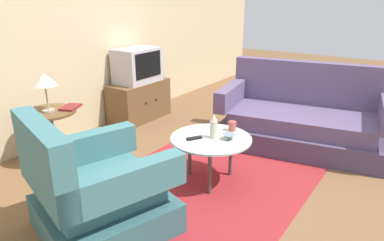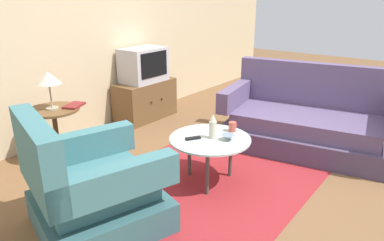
{
  "view_description": "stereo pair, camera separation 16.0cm",
  "coord_description": "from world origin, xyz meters",
  "px_view_note": "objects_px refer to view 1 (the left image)",
  "views": [
    {
      "loc": [
        -2.73,
        -1.44,
        1.71
      ],
      "look_at": [
        -0.08,
        0.39,
        0.55
      ],
      "focal_mm": 33.21,
      "sensor_mm": 36.0,
      "label": 1
    },
    {
      "loc": [
        -2.64,
        -1.56,
        1.71
      ],
      "look_at": [
        -0.08,
        0.39,
        0.55
      ],
      "focal_mm": 33.21,
      "sensor_mm": 36.0,
      "label": 2
    }
  ],
  "objects_px": {
    "vase": "(214,126)",
    "book": "(71,107)",
    "couch": "(302,121)",
    "table_lamp": "(44,81)",
    "tv_stand": "(139,100)",
    "tv_remote_dark": "(194,138)",
    "television": "(137,65)",
    "mug": "(232,126)",
    "coffee_table": "(211,142)",
    "armchair": "(96,194)",
    "side_table": "(51,125)",
    "bowl": "(229,137)"
  },
  "relations": [
    {
      "from": "vase",
      "to": "book",
      "type": "bearing_deg",
      "value": 106.39
    },
    {
      "from": "couch",
      "to": "book",
      "type": "bearing_deg",
      "value": 33.07
    },
    {
      "from": "table_lamp",
      "to": "vase",
      "type": "relative_size",
      "value": 1.71
    },
    {
      "from": "tv_stand",
      "to": "tv_remote_dark",
      "type": "distance_m",
      "value": 2.01
    },
    {
      "from": "television",
      "to": "mug",
      "type": "xyz_separation_m",
      "value": [
        -0.69,
        -1.87,
        -0.28
      ]
    },
    {
      "from": "coffee_table",
      "to": "table_lamp",
      "type": "distance_m",
      "value": 1.74
    },
    {
      "from": "armchair",
      "to": "book",
      "type": "xyz_separation_m",
      "value": [
        0.71,
        1.16,
        0.27
      ]
    },
    {
      "from": "tv_remote_dark",
      "to": "vase",
      "type": "bearing_deg",
      "value": -10.23
    },
    {
      "from": "television",
      "to": "tv_remote_dark",
      "type": "distance_m",
      "value": 2.03
    },
    {
      "from": "television",
      "to": "vase",
      "type": "height_order",
      "value": "television"
    },
    {
      "from": "side_table",
      "to": "tv_stand",
      "type": "bearing_deg",
      "value": 7.92
    },
    {
      "from": "book",
      "to": "coffee_table",
      "type": "bearing_deg",
      "value": -97.71
    },
    {
      "from": "coffee_table",
      "to": "television",
      "type": "bearing_deg",
      "value": 61.83
    },
    {
      "from": "vase",
      "to": "side_table",
      "type": "bearing_deg",
      "value": 111.18
    },
    {
      "from": "tv_stand",
      "to": "mug",
      "type": "bearing_deg",
      "value": -110.22
    },
    {
      "from": "tv_remote_dark",
      "to": "book",
      "type": "relative_size",
      "value": 0.53
    },
    {
      "from": "mug",
      "to": "tv_remote_dark",
      "type": "relative_size",
      "value": 0.84
    },
    {
      "from": "vase",
      "to": "bowl",
      "type": "distance_m",
      "value": 0.17
    },
    {
      "from": "coffee_table",
      "to": "mug",
      "type": "height_order",
      "value": "mug"
    },
    {
      "from": "side_table",
      "to": "table_lamp",
      "type": "xyz_separation_m",
      "value": [
        -0.01,
        -0.02,
        0.48
      ]
    },
    {
      "from": "vase",
      "to": "bowl",
      "type": "xyz_separation_m",
      "value": [
        0.05,
        -0.14,
        -0.09
      ]
    },
    {
      "from": "coffee_table",
      "to": "bowl",
      "type": "distance_m",
      "value": 0.18
    },
    {
      "from": "armchair",
      "to": "television",
      "type": "distance_m",
      "value": 2.61
    },
    {
      "from": "book",
      "to": "vase",
      "type": "bearing_deg",
      "value": -97.37
    },
    {
      "from": "vase",
      "to": "book",
      "type": "distance_m",
      "value": 1.54
    },
    {
      "from": "mug",
      "to": "tv_remote_dark",
      "type": "height_order",
      "value": "mug"
    },
    {
      "from": "tv_stand",
      "to": "bowl",
      "type": "height_order",
      "value": "tv_stand"
    },
    {
      "from": "vase",
      "to": "mug",
      "type": "xyz_separation_m",
      "value": [
        0.26,
        -0.06,
        -0.06
      ]
    },
    {
      "from": "television",
      "to": "bowl",
      "type": "bearing_deg",
      "value": -114.76
    },
    {
      "from": "side_table",
      "to": "bowl",
      "type": "bearing_deg",
      "value": -69.05
    },
    {
      "from": "table_lamp",
      "to": "bowl",
      "type": "relative_size",
      "value": 3.15
    },
    {
      "from": "armchair",
      "to": "table_lamp",
      "type": "relative_size",
      "value": 2.85
    },
    {
      "from": "mug",
      "to": "bowl",
      "type": "bearing_deg",
      "value": -158.67
    },
    {
      "from": "tv_remote_dark",
      "to": "mug",
      "type": "bearing_deg",
      "value": 7.87
    },
    {
      "from": "tv_stand",
      "to": "bowl",
      "type": "xyz_separation_m",
      "value": [
        -0.9,
        -1.94,
        0.2
      ]
    },
    {
      "from": "vase",
      "to": "tv_remote_dark",
      "type": "height_order",
      "value": "vase"
    },
    {
      "from": "armchair",
      "to": "couch",
      "type": "distance_m",
      "value": 2.59
    },
    {
      "from": "side_table",
      "to": "tv_stand",
      "type": "relative_size",
      "value": 0.65
    },
    {
      "from": "coffee_table",
      "to": "tv_stand",
      "type": "xyz_separation_m",
      "value": [
        0.96,
        1.79,
        -0.14
      ]
    },
    {
      "from": "armchair",
      "to": "side_table",
      "type": "relative_size",
      "value": 1.94
    },
    {
      "from": "couch",
      "to": "tv_stand",
      "type": "bearing_deg",
      "value": -0.1
    },
    {
      "from": "couch",
      "to": "bowl",
      "type": "distance_m",
      "value": 1.34
    },
    {
      "from": "television",
      "to": "mug",
      "type": "height_order",
      "value": "television"
    },
    {
      "from": "coffee_table",
      "to": "vase",
      "type": "xyz_separation_m",
      "value": [
        0.01,
        -0.02,
        0.15
      ]
    },
    {
      "from": "couch",
      "to": "side_table",
      "type": "distance_m",
      "value": 2.8
    },
    {
      "from": "tv_stand",
      "to": "bowl",
      "type": "distance_m",
      "value": 2.15
    },
    {
      "from": "armchair",
      "to": "book",
      "type": "height_order",
      "value": "armchair"
    },
    {
      "from": "side_table",
      "to": "mug",
      "type": "distance_m",
      "value": 1.86
    },
    {
      "from": "tv_stand",
      "to": "bowl",
      "type": "relative_size",
      "value": 7.13
    },
    {
      "from": "tv_stand",
      "to": "armchair",
      "type": "bearing_deg",
      "value": -144.49
    }
  ]
}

